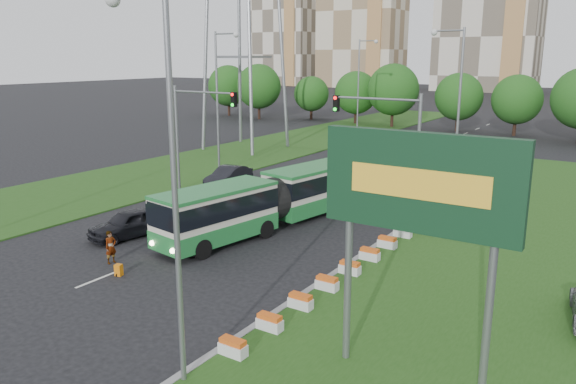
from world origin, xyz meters
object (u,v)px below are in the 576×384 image
Objects in this scene: articulated_bus at (276,198)px; car_left_far at (228,177)px; traffic_mast_left at (193,123)px; pedestrian at (111,247)px; traffic_mast_median at (393,137)px; shopping_trolley at (119,270)px; car_left_near at (129,223)px; billboard at (419,194)px.

car_left_far is (-9.08, 6.58, -0.91)m from articulated_bus.
traffic_mast_left reaches higher than pedestrian.
traffic_mast_median and traffic_mast_left have the same top height.
shopping_trolley is (-7.29, -15.04, -5.07)m from traffic_mast_median.
car_left_near reaches higher than car_left_far.
traffic_mast_median is at bearing 45.83° from articulated_bus.
pedestrian is at bearing -75.64° from car_left_far.
traffic_mast_left is at bearing 170.89° from articulated_bus.
car_left_near is 8.40× the size of shopping_trolley.
traffic_mast_left is 0.47× the size of articulated_bus.
traffic_mast_left is 5.71m from car_left_far.
billboard reaches higher than shopping_trolley.
traffic_mast_left is 11.35m from car_left_near.
traffic_mast_left reaches higher than shopping_trolley.
traffic_mast_median reaches higher than articulated_bus.
traffic_mast_left is at bearing -176.23° from traffic_mast_median.
billboard is 1.00× the size of traffic_mast_median.
articulated_bus reaches higher than pedestrian.
car_left_near is 6.01m from shopping_trolley.
pedestrian reaches higher than shopping_trolley.
traffic_mast_median is 1.66× the size of car_left_far.
car_left_near is 0.97× the size of car_left_far.
car_left_near is 13.52m from car_left_far.
pedestrian is (2.50, -3.41, 0.04)m from car_left_near.
pedestrian is at bearing -64.50° from traffic_mast_left.
billboard reaches higher than car_left_far.
traffic_mast_median reaches higher than car_left_near.
traffic_mast_median is at bearing 54.95° from car_left_near.
traffic_mast_median reaches higher than car_left_far.
traffic_mast_median is 15.19m from traffic_mast_left.
shopping_trolley is at bearing -89.29° from articulated_bus.
traffic_mast_median is at bearing -26.88° from pedestrian.
shopping_trolley is at bearing -114.70° from pedestrian.
billboard is at bearing -33.55° from traffic_mast_left.
pedestrian reaches higher than car_left_near.
shopping_trolley is at bearing -115.87° from traffic_mast_median.
traffic_mast_median reaches higher than pedestrian.
traffic_mast_left is 1.70× the size of car_left_near.
shopping_trolley is (-14.77, 0.96, -5.89)m from billboard.
traffic_mast_left is at bearing 30.89° from pedestrian.
billboard is 1.00× the size of traffic_mast_left.
articulated_bus is 3.60× the size of car_left_near.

